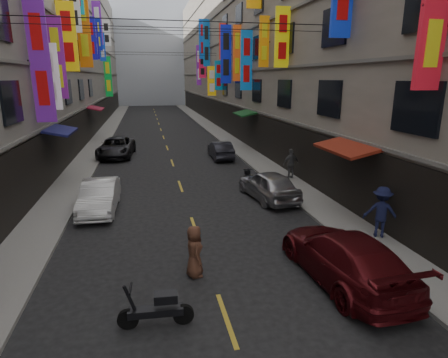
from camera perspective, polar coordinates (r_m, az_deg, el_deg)
name	(u,v)px	position (r m, az deg, el deg)	size (l,w,h in m)	color
sidewalk_left	(101,139)	(38.46, -18.21, 5.86)	(2.00, 90.00, 0.12)	slate
sidewalk_right	(222,135)	(38.99, -0.31, 6.73)	(2.00, 90.00, 0.12)	slate
building_row_left	(21,34)	(39.36, -28.58, 18.84)	(10.14, 90.00, 19.00)	gray
building_row_right	(280,40)	(40.38, 8.58, 20.27)	(10.14, 90.00, 19.00)	gray
haze_block	(150,53)	(87.97, -11.27, 18.26)	(18.00, 8.00, 22.00)	#ADB5C1
shop_signage	(160,31)	(31.32, -9.77, 21.28)	(14.00, 55.00, 11.63)	#1A11CA
street_awnings	(154,128)	(21.97, -10.69, 7.69)	(13.99, 35.20, 0.41)	#124324
overhead_cables	(167,29)	(26.04, -8.62, 21.70)	(14.00, 38.04, 1.24)	black
lane_markings	(165,142)	(35.31, -8.95, 5.58)	(0.12, 80.20, 0.01)	gold
scooter_crossing	(157,309)	(9.51, -10.17, -18.98)	(1.80, 0.50, 1.14)	black
scooter_far_right	(247,178)	(20.61, 3.57, 0.20)	(0.65, 1.78, 1.14)	black
car_left_mid	(99,196)	(17.46, -18.45, -2.52)	(1.45, 4.15, 1.37)	silver
car_left_far	(116,147)	(29.33, -16.09, 4.66)	(2.39, 5.18, 1.44)	black
car_right_near	(344,257)	(11.58, 17.87, -11.19)	(2.09, 5.13, 1.49)	#530E12
car_right_mid	(268,185)	(18.31, 6.78, -0.90)	(1.70, 4.23, 1.44)	#AAA9AE
car_right_far	(220,150)	(27.55, -0.54, 4.44)	(1.35, 3.89, 1.28)	#25252D
pedestrian_rnear	(381,212)	(14.72, 22.83, -4.63)	(1.22, 0.63, 1.88)	#141738
pedestrian_rfar	(291,164)	(21.88, 10.16, 2.32)	(1.01, 0.58, 1.73)	#4F4F51
pedestrian_crossing	(194,251)	(11.28, -4.54, -10.92)	(0.77, 0.53, 1.59)	#553122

